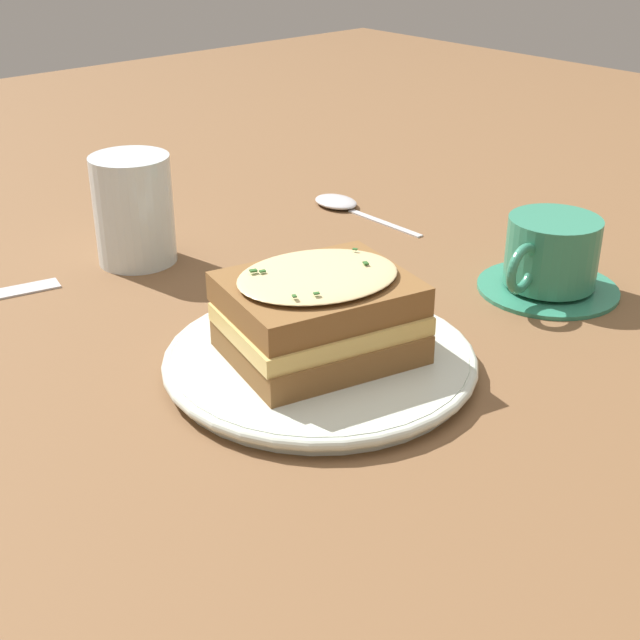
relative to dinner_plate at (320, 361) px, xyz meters
name	(u,v)px	position (x,y,z in m)	size (l,w,h in m)	color
ground_plane	(328,349)	(-0.02, 0.03, -0.01)	(2.40, 2.40, 0.00)	brown
dinner_plate	(320,361)	(0.00, 0.00, 0.00)	(0.24, 0.24, 0.02)	silver
sandwich	(319,314)	(0.00, 0.00, 0.04)	(0.14, 0.16, 0.07)	brown
teacup_with_saucer	(550,259)	(0.03, 0.25, 0.02)	(0.13, 0.14, 0.07)	#338466
water_glass	(134,210)	(-0.28, 0.01, 0.04)	(0.08, 0.08, 0.11)	silver
spoon	(342,204)	(-0.26, 0.27, 0.00)	(0.16, 0.04, 0.01)	silver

